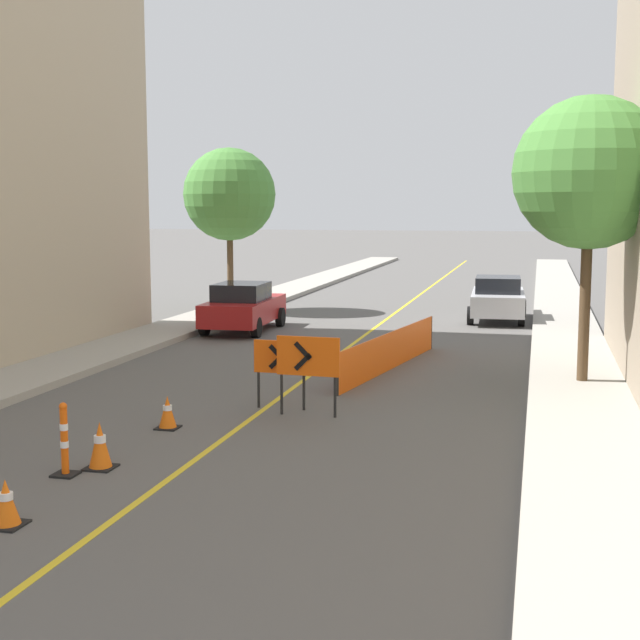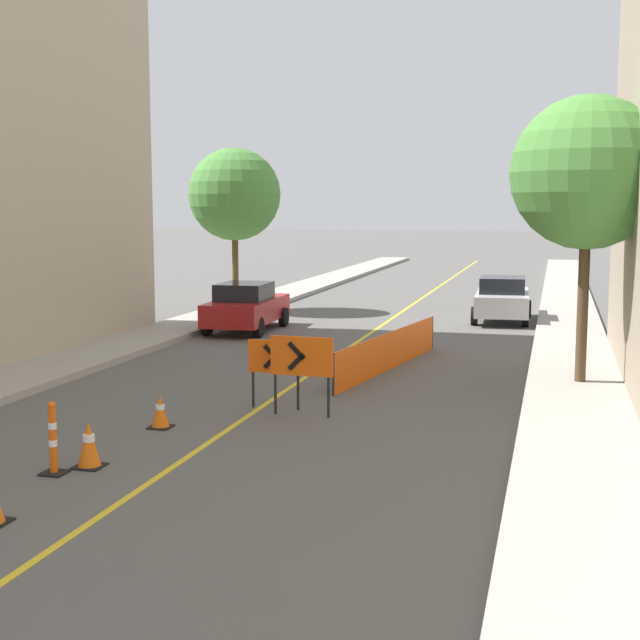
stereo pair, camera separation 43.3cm
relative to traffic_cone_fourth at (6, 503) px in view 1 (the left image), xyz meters
name	(u,v)px [view 1 (the left image)]	position (x,y,z in m)	size (l,w,h in m)	color
lane_stripe	(394,314)	(1.22, 23.60, -0.30)	(0.12, 68.28, 0.01)	gold
sidewalk_left	(240,307)	(-4.97, 23.60, -0.22)	(2.10, 68.28, 0.18)	#9E998E
sidewalk_right	(563,316)	(7.42, 23.60, -0.22)	(2.10, 68.28, 0.18)	#9E998E
traffic_cone_fourth	(6,503)	(0.00, 0.00, 0.00)	(0.45, 0.45, 0.62)	black
traffic_cone_fifth	(100,445)	(-0.03, 2.58, 0.06)	(0.45, 0.45, 0.74)	black
traffic_cone_farthest	(168,412)	(-0.03, 5.17, 0.00)	(0.41, 0.41, 0.61)	black
delineator_post_rear	(64,444)	(-0.38, 2.12, 0.18)	(0.36, 0.36, 1.13)	black
arrow_barricade_primary	(281,360)	(1.54, 7.21, 0.69)	(1.12, 0.08, 1.39)	#EF560C
arrow_barricade_secondary	(308,359)	(2.22, 6.75, 0.81)	(1.26, 0.12, 1.56)	#EF560C
safety_mesh_fence	(391,351)	(2.98, 12.10, 0.17)	(1.24, 6.93, 0.94)	#EF560C
parked_car_curb_near	(243,307)	(-2.82, 17.72, 0.49)	(1.98, 4.37, 1.59)	maroon
parked_car_curb_mid	(498,299)	(5.13, 22.36, 0.49)	(1.98, 4.37, 1.59)	#B7B7BC
street_tree_left_near	(229,195)	(-5.08, 22.87, 4.19)	(3.54, 3.54, 6.10)	#4C3823
street_tree_right_near	(590,173)	(7.52, 10.80, 4.46)	(3.35, 3.35, 6.27)	#4C3823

